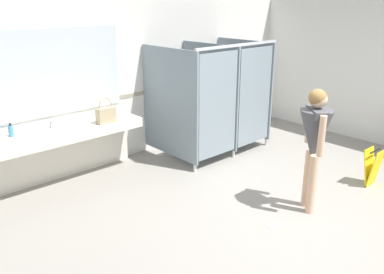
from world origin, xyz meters
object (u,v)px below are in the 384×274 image
at_px(person_standing, 314,136).
at_px(handbag, 106,114).
at_px(wet_floor_sign, 373,167).
at_px(soap_dispenser, 11,131).

bearing_deg(person_standing, handbag, 115.54).
bearing_deg(handbag, wet_floor_sign, -48.73).
xyz_separation_m(handbag, soap_dispenser, (-1.28, 0.31, -0.05)).
height_order(handbag, wet_floor_sign, handbag).
bearing_deg(soap_dispenser, person_standing, -49.51).
distance_m(handbag, wet_floor_sign, 3.97).
distance_m(handbag, soap_dispenser, 1.31).
bearing_deg(soap_dispenser, wet_floor_sign, -40.08).
distance_m(person_standing, handbag, 2.99).
bearing_deg(handbag, person_standing, -64.46).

